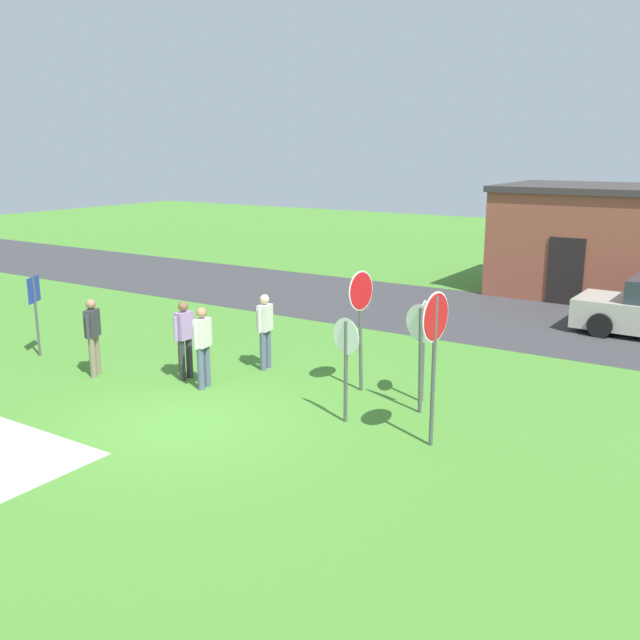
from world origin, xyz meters
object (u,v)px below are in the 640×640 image
stop_sign_rear_left (346,353)px  info_panel_leftmost (35,302)px  stop_sign_far_back (361,309)px  person_in_teal (93,333)px  stop_sign_low_front (421,340)px  person_near_signs (203,343)px  person_on_left (184,336)px  person_with_sunhat (265,327)px  stop_sign_leaning_right (423,335)px  stop_sign_rear_right (435,341)px

stop_sign_rear_left → info_panel_leftmost: bearing=-177.4°
stop_sign_far_back → person_in_teal: bearing=-156.5°
stop_sign_low_front → person_near_signs: size_ratio=1.22×
stop_sign_low_front → person_on_left: size_ratio=1.22×
stop_sign_rear_left → person_on_left: stop_sign_rear_left is taller
person_with_sunhat → person_on_left: (-0.99, -1.49, 0.00)m
stop_sign_leaning_right → person_in_teal: 7.01m
stop_sign_leaning_right → person_near_signs: bearing=-157.8°
stop_sign_far_back → person_on_left: bearing=-158.1°
stop_sign_far_back → stop_sign_rear_right: bearing=-36.8°
stop_sign_rear_right → stop_sign_rear_left: bearing=175.6°
person_with_sunhat → person_in_teal: bearing=-139.6°
stop_sign_rear_right → person_near_signs: bearing=178.4°
stop_sign_rear_left → stop_sign_low_front: stop_sign_low_front is taller
stop_sign_far_back → stop_sign_low_front: size_ratio=1.19×
stop_sign_rear_right → person_with_sunhat: (-4.82, 1.86, -0.84)m
stop_sign_rear_right → person_near_signs: (-5.10, 0.14, -0.84)m
info_panel_leftmost → stop_sign_far_back: bearing=14.8°
stop_sign_low_front → stop_sign_far_back: bearing=161.5°
stop_sign_low_front → person_with_sunhat: 4.10m
stop_sign_far_back → person_with_sunhat: bearing=177.7°
person_in_teal → info_panel_leftmost: info_panel_leftmost is taller
stop_sign_rear_right → info_panel_leftmost: 9.95m
stop_sign_far_back → stop_sign_leaning_right: stop_sign_far_back is taller
person_near_signs → stop_sign_far_back: bearing=30.6°
stop_sign_rear_right → stop_sign_low_front: bearing=122.7°
stop_sign_low_front → person_with_sunhat: size_ratio=1.22×
stop_sign_far_back → person_on_left: 3.80m
person_in_teal → info_panel_leftmost: 2.36m
info_panel_leftmost → person_with_sunhat: bearing=22.3°
stop_sign_rear_right → person_on_left: (-5.82, 0.37, -0.84)m
stop_sign_rear_right → person_on_left: stop_sign_rear_right is taller
person_in_teal → person_on_left: same height
stop_sign_rear_left → person_on_left: (-4.09, 0.24, -0.33)m
stop_sign_rear_right → person_with_sunhat: size_ratio=1.54×
stop_sign_far_back → stop_sign_rear_right: size_ratio=0.94×
stop_sign_low_front → info_panel_leftmost: bearing=-170.8°
stop_sign_leaning_right → stop_sign_rear_left: (-0.71, -1.68, -0.06)m
stop_sign_low_front → person_near_signs: stop_sign_low_front is taller
stop_sign_far_back → person_in_teal: (-5.26, -2.28, -0.74)m
person_in_teal → person_on_left: size_ratio=1.00×
stop_sign_rear_left → person_on_left: bearing=176.7°
info_panel_leftmost → person_on_left: bearing=8.4°
stop_sign_far_back → stop_sign_leaning_right: bearing=2.2°
stop_sign_rear_left → stop_sign_rear_right: stop_sign_rear_right is taller
stop_sign_low_front → person_in_teal: size_ratio=1.22×
stop_sign_low_front → info_panel_leftmost: 9.26m
stop_sign_rear_right → stop_sign_leaning_right: bearing=119.3°
stop_sign_leaning_right → person_with_sunhat: stop_sign_leaning_right is taller
stop_sign_leaning_right → stop_sign_low_front: 0.62m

